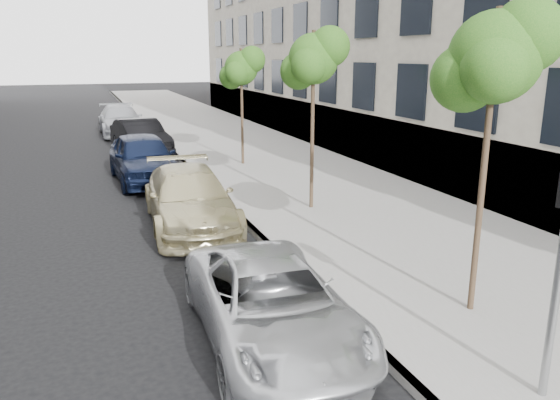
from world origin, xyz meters
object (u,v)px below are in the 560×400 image
tree_near (496,58)px  sedan_blue (143,158)px  tree_far (242,68)px  sedan_black (141,137)px  tree_mid (314,59)px  minivan (271,303)px  suv (190,198)px  sedan_rear (121,120)px

tree_near → sedan_blue: size_ratio=1.01×
tree_near → tree_far: (-0.00, 13.00, -0.44)m
tree_far → sedan_black: bearing=129.6°
tree_mid → minivan: tree_mid is taller
suv → minivan: bearing=-86.6°
tree_mid → sedan_black: size_ratio=1.04×
minivan → sedan_black: sedan_black is taller
sedan_blue → sedan_rear: (0.19, 11.74, -0.05)m
tree_mid → tree_far: bearing=90.0°
tree_near → sedan_blue: 12.82m
sedan_blue → sedan_rear: 11.75m
tree_near → sedan_rear: tree_near is taller
minivan → sedan_rear: (-0.30, 23.18, 0.15)m
suv → sedan_rear: (-0.29, 17.16, 0.05)m
tree_far → tree_mid: bearing=-90.0°
tree_far → suv: size_ratio=0.88×
tree_near → sedan_black: size_ratio=1.06×
tree_near → tree_mid: size_ratio=1.02×
tree_mid → tree_far: tree_mid is taller
tree_near → minivan: (-3.33, 0.36, -3.48)m
tree_near → tree_far: tree_near is taller
tree_near → suv: 7.95m
suv → sedan_black: sedan_black is taller
tree_mid → suv: bearing=-177.9°
tree_near → sedan_rear: 24.05m
sedan_rear → tree_near: bearing=-81.7°
sedan_blue → suv: bearing=-87.5°
tree_near → minivan: tree_near is taller
tree_mid → suv: tree_mid is taller
tree_mid → sedan_rear: tree_mid is taller
sedan_rear → tree_far: bearing=-71.5°
minivan → suv: size_ratio=0.90×
minivan → sedan_rear: sedan_rear is taller
suv → sedan_blue: sedan_blue is taller
sedan_black → tree_far: bearing=-59.5°
suv → sedan_rear: bearing=94.2°
suv → sedan_blue: (-0.48, 5.42, 0.10)m
minivan → sedan_black: bearing=92.7°
tree_mid → suv: 4.70m
minivan → suv: 6.02m
minivan → sedan_blue: 11.45m
minivan → suv: suv is taller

